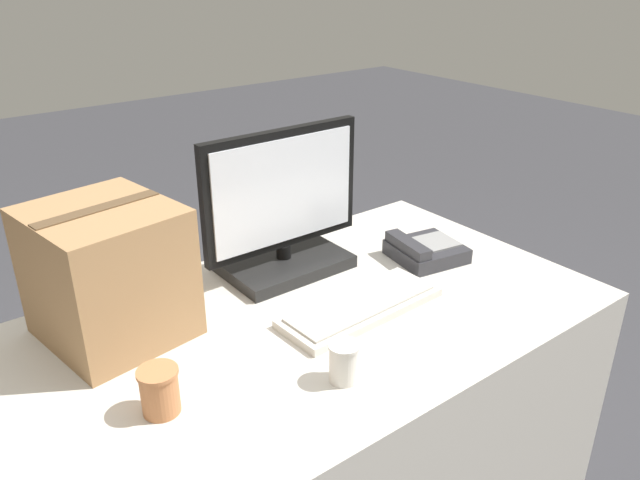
{
  "coord_description": "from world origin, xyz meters",
  "views": [
    {
      "loc": [
        -0.7,
        -1.12,
        1.58
      ],
      "look_at": [
        0.24,
        0.1,
        0.87
      ],
      "focal_mm": 35.0,
      "sensor_mm": 36.0,
      "label": 1
    }
  ],
  "objects_px": {
    "desk_phone": "(425,250)",
    "paper_cup_right": "(344,362)",
    "paper_cup_left": "(160,391)",
    "monitor": "(283,218)",
    "cardboard_box": "(108,273)",
    "keyboard": "(361,307)"
  },
  "relations": [
    {
      "from": "desk_phone",
      "to": "paper_cup_right",
      "type": "distance_m",
      "value": 0.66
    },
    {
      "from": "desk_phone",
      "to": "paper_cup_left",
      "type": "xyz_separation_m",
      "value": [
        -0.94,
        -0.16,
        0.02
      ]
    },
    {
      "from": "monitor",
      "to": "paper_cup_left",
      "type": "distance_m",
      "value": 0.69
    },
    {
      "from": "paper_cup_right",
      "to": "cardboard_box",
      "type": "distance_m",
      "value": 0.6
    },
    {
      "from": "keyboard",
      "to": "cardboard_box",
      "type": "xyz_separation_m",
      "value": [
        -0.55,
        0.3,
        0.15
      ]
    },
    {
      "from": "paper_cup_left",
      "to": "paper_cup_right",
      "type": "height_order",
      "value": "paper_cup_left"
    },
    {
      "from": "paper_cup_left",
      "to": "cardboard_box",
      "type": "bearing_deg",
      "value": 83.76
    },
    {
      "from": "monitor",
      "to": "cardboard_box",
      "type": "height_order",
      "value": "monitor"
    },
    {
      "from": "paper_cup_right",
      "to": "cardboard_box",
      "type": "xyz_separation_m",
      "value": [
        -0.33,
        0.49,
        0.12
      ]
    },
    {
      "from": "desk_phone",
      "to": "paper_cup_right",
      "type": "height_order",
      "value": "paper_cup_right"
    },
    {
      "from": "desk_phone",
      "to": "paper_cup_right",
      "type": "bearing_deg",
      "value": -142.02
    },
    {
      "from": "keyboard",
      "to": "desk_phone",
      "type": "relative_size",
      "value": 2.01
    },
    {
      "from": "keyboard",
      "to": "desk_phone",
      "type": "height_order",
      "value": "desk_phone"
    },
    {
      "from": "monitor",
      "to": "desk_phone",
      "type": "bearing_deg",
      "value": -28.9
    },
    {
      "from": "monitor",
      "to": "keyboard",
      "type": "relative_size",
      "value": 1.1
    },
    {
      "from": "keyboard",
      "to": "paper_cup_right",
      "type": "xyz_separation_m",
      "value": [
        -0.22,
        -0.2,
        0.03
      ]
    },
    {
      "from": "keyboard",
      "to": "paper_cup_right",
      "type": "relative_size",
      "value": 4.95
    },
    {
      "from": "cardboard_box",
      "to": "paper_cup_left",
      "type": "bearing_deg",
      "value": -96.24
    },
    {
      "from": "desk_phone",
      "to": "cardboard_box",
      "type": "xyz_separation_m",
      "value": [
        -0.91,
        0.18,
        0.14
      ]
    },
    {
      "from": "paper_cup_left",
      "to": "desk_phone",
      "type": "bearing_deg",
      "value": 9.85
    },
    {
      "from": "monitor",
      "to": "keyboard",
      "type": "height_order",
      "value": "monitor"
    },
    {
      "from": "paper_cup_left",
      "to": "paper_cup_right",
      "type": "xyz_separation_m",
      "value": [
        0.36,
        -0.15,
        -0.0
      ]
    }
  ]
}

